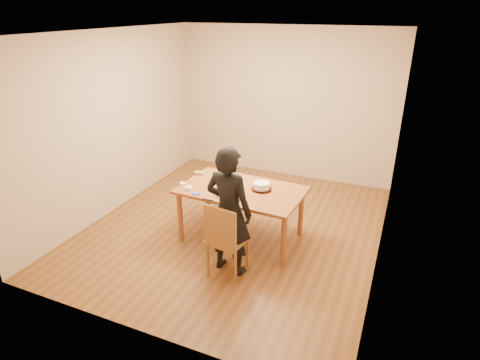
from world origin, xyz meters
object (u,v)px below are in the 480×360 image
at_px(dining_table, 241,190).
at_px(cake, 262,186).
at_px(cake_plate, 262,189).
at_px(person, 229,212).
at_px(dining_chair, 228,239).

relative_size(dining_table, cake, 7.48).
relative_size(cake_plate, person, 0.17).
xyz_separation_m(cake_plate, cake, (0.00, 0.00, 0.04)).
distance_m(dining_table, cake_plate, 0.27).
height_order(dining_table, cake, cake).
height_order(cake_plate, cake, cake).
xyz_separation_m(dining_table, dining_chair, (0.15, -0.77, -0.28)).
relative_size(dining_table, person, 1.01).
bearing_deg(cake, person, -97.20).
bearing_deg(cake_plate, person, -97.20).
xyz_separation_m(dining_table, cake, (0.25, 0.09, 0.08)).
bearing_deg(dining_chair, dining_table, 110.77).
bearing_deg(cake, dining_chair, -96.83).
xyz_separation_m(dining_chair, cake_plate, (0.10, 0.86, 0.31)).
bearing_deg(person, dining_table, -72.80).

